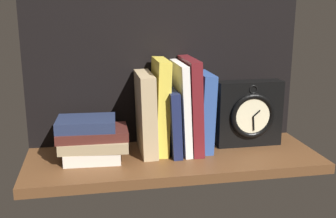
% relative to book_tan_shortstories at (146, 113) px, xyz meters
% --- Properties ---
extents(ground_plane, '(0.76, 0.27, 0.03)m').
position_rel_book_tan_shortstories_xyz_m(ground_plane, '(0.07, -0.04, -0.12)').
color(ground_plane, brown).
extents(back_panel, '(0.76, 0.01, 0.42)m').
position_rel_book_tan_shortstories_xyz_m(back_panel, '(0.07, 0.09, 0.10)').
color(back_panel, black).
rests_on(back_panel, ground_plane).
extents(book_tan_shortstories, '(0.04, 0.15, 0.21)m').
position_rel_book_tan_shortstories_xyz_m(book_tan_shortstories, '(0.00, 0.00, 0.00)').
color(book_tan_shortstories, tan).
rests_on(book_tan_shortstories, ground_plane).
extents(book_yellow_seinlanguage, '(0.04, 0.13, 0.25)m').
position_rel_book_tan_shortstories_xyz_m(book_yellow_seinlanguage, '(0.04, 0.00, 0.02)').
color(book_yellow_seinlanguage, gold).
rests_on(book_yellow_seinlanguage, ground_plane).
extents(book_navy_bierce, '(0.03, 0.17, 0.17)m').
position_rel_book_tan_shortstories_xyz_m(book_navy_bierce, '(0.07, 0.00, -0.02)').
color(book_navy_bierce, '#192147').
rests_on(book_navy_bierce, ground_plane).
extents(book_white_catcher, '(0.03, 0.16, 0.24)m').
position_rel_book_tan_shortstories_xyz_m(book_white_catcher, '(0.09, 0.00, 0.01)').
color(book_white_catcher, silver).
rests_on(book_white_catcher, ground_plane).
extents(book_maroon_dawkins, '(0.04, 0.16, 0.25)m').
position_rel_book_tan_shortstories_xyz_m(book_maroon_dawkins, '(0.12, 0.00, 0.02)').
color(book_maroon_dawkins, maroon).
rests_on(book_maroon_dawkins, ground_plane).
extents(book_blue_modern, '(0.04, 0.13, 0.21)m').
position_rel_book_tan_shortstories_xyz_m(book_blue_modern, '(0.15, 0.00, -0.00)').
color(book_blue_modern, '#2D4C8E').
rests_on(book_blue_modern, ground_plane).
extents(framed_clock, '(0.18, 0.06, 0.18)m').
position_rel_book_tan_shortstories_xyz_m(framed_clock, '(0.29, 0.00, -0.02)').
color(framed_clock, black).
rests_on(framed_clock, ground_plane).
extents(book_stack_side, '(0.18, 0.14, 0.11)m').
position_rel_book_tan_shortstories_xyz_m(book_stack_side, '(-0.14, -0.02, -0.05)').
color(book_stack_side, beige).
rests_on(book_stack_side, ground_plane).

